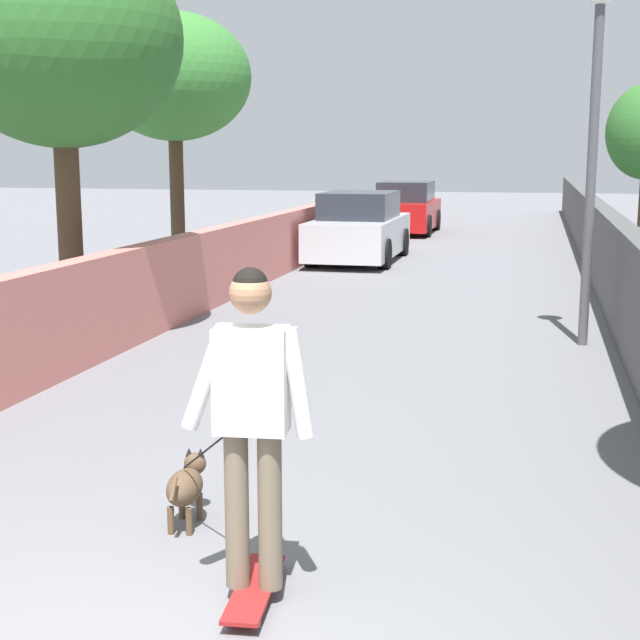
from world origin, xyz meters
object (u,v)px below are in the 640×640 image
(tree_left_near, at_px, (174,78))
(car_near, at_px, (359,229))
(lamp_post, at_px, (595,98))
(person_skateboarder, at_px, (252,403))
(skateboard, at_px, (254,589))
(dog, at_px, (187,485))
(tree_left_far, at_px, (61,40))
(car_far, at_px, (406,209))

(tree_left_near, bearing_deg, car_near, -34.82)
(lamp_post, distance_m, car_near, 9.70)
(lamp_post, xyz_separation_m, person_skateboarder, (-7.38, 2.05, -1.94))
(tree_left_near, height_order, skateboard, tree_left_near)
(dog, height_order, car_near, car_near)
(tree_left_far, height_order, dog, tree_left_far)
(dog, relative_size, car_near, 0.28)
(car_near, xyz_separation_m, car_far, (7.46, -0.00, -0.00))
(tree_left_far, bearing_deg, lamp_post, -79.99)
(tree_left_far, xyz_separation_m, car_near, (9.42, -1.97, -3.05))
(lamp_post, height_order, skateboard, lamp_post)
(lamp_post, xyz_separation_m, dog, (-6.49, 2.78, -2.77))
(person_skateboarder, distance_m, car_near, 15.85)
(skateboard, relative_size, car_near, 0.19)
(tree_left_near, height_order, car_far, tree_left_near)
(lamp_post, height_order, car_near, lamp_post)
(tree_left_near, relative_size, skateboard, 6.03)
(skateboard, bearing_deg, car_near, 8.78)
(lamp_post, distance_m, car_far, 16.53)
(dog, bearing_deg, tree_left_near, 22.12)
(tree_left_far, distance_m, car_near, 10.10)
(tree_left_far, distance_m, lamp_post, 6.58)
(tree_left_near, distance_m, car_near, 5.65)
(skateboard, xyz_separation_m, person_skateboarder, (0.00, 0.00, 1.04))
(tree_left_near, distance_m, car_far, 12.09)
(skateboard, distance_m, car_far, 23.26)
(skateboard, height_order, person_skateboarder, person_skateboarder)
(tree_left_near, distance_m, tree_left_far, 5.55)
(lamp_post, xyz_separation_m, skateboard, (-7.38, 2.05, -2.98))
(skateboard, relative_size, car_far, 0.20)
(lamp_post, relative_size, skateboard, 5.49)
(person_skateboarder, bearing_deg, car_far, 5.97)
(skateboard, xyz_separation_m, car_near, (15.66, 2.42, 0.65))
(tree_left_far, bearing_deg, dog, -145.67)
(car_near, bearing_deg, car_far, -0.00)
(dog, distance_m, car_far, 22.31)
(tree_left_near, bearing_deg, person_skateboarder, -156.33)
(tree_left_far, height_order, car_far, tree_left_far)
(tree_left_near, relative_size, tree_left_far, 0.96)
(dog, bearing_deg, tree_left_far, 34.33)
(tree_left_near, xyz_separation_m, skateboard, (-11.74, -5.15, -3.67))
(tree_left_far, bearing_deg, car_far, -6.67)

